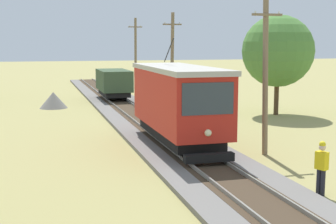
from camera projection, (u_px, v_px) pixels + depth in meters
red_tram at (178, 101)px, 22.21m from camera, size 2.60×8.54×4.79m
freight_car at (114, 83)px, 40.42m from camera, size 2.40×5.20×2.31m
utility_pole_near_tram at (265, 74)px, 20.78m from camera, size 1.40×0.56×6.91m
utility_pole_mid at (172, 60)px, 34.87m from camera, size 1.40×0.58×7.06m
utility_pole_far at (136, 54)px, 47.47m from camera, size 1.40×0.42×7.32m
gravel_pile at (53, 100)px, 36.13m from camera, size 2.09×2.09×1.22m
track_worker at (321, 166)px, 15.37m from camera, size 0.36×0.44×1.78m
tree_right_near at (278, 51)px, 32.30m from camera, size 4.86×4.86×6.77m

